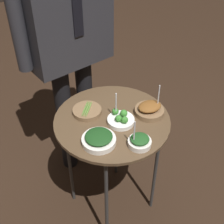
{
  "coord_description": "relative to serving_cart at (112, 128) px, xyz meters",
  "views": [
    {
      "loc": [
        -0.77,
        -0.97,
        1.82
      ],
      "look_at": [
        0.0,
        0.0,
        0.79
      ],
      "focal_mm": 50.0,
      "sensor_mm": 36.0,
      "label": 1
    }
  ],
  "objects": [
    {
      "name": "bowl_asparagus_near_rim",
      "position": [
        -0.07,
        0.13,
        0.08
      ],
      "size": [
        0.16,
        0.16,
        0.03
      ],
      "color": "brown",
      "rests_on": "serving_cart"
    },
    {
      "name": "ground_plane",
      "position": [
        0.0,
        0.0,
        -0.68
      ],
      "size": [
        8.0,
        8.0,
        0.0
      ],
      "primitive_type": "plane",
      "color": "black"
    },
    {
      "name": "serving_cart",
      "position": [
        0.0,
        0.0,
        0.0
      ],
      "size": [
        0.62,
        0.62,
        0.74
      ],
      "color": "brown",
      "rests_on": "ground_plane"
    },
    {
      "name": "waiter_figure",
      "position": [
        0.05,
        0.47,
        0.42
      ],
      "size": [
        0.64,
        0.24,
        1.74
      ],
      "color": "black",
      "rests_on": "ground_plane"
    },
    {
      "name": "bowl_spinach_front_right",
      "position": [
        -0.16,
        -0.1,
        0.09
      ],
      "size": [
        0.17,
        0.17,
        0.05
      ],
      "color": "silver",
      "rests_on": "serving_cart"
    },
    {
      "name": "bowl_spinach_far_rim",
      "position": [
        -0.01,
        -0.23,
        0.09
      ],
      "size": [
        0.11,
        0.11,
        0.16
      ],
      "color": "silver",
      "rests_on": "serving_cart"
    },
    {
      "name": "bowl_broccoli_mid_right",
      "position": [
        0.02,
        -0.05,
        0.08
      ],
      "size": [
        0.14,
        0.14,
        0.17
      ],
      "color": "white",
      "rests_on": "serving_cart"
    },
    {
      "name": "bowl_roast_back_left",
      "position": [
        0.19,
        -0.09,
        0.09
      ],
      "size": [
        0.16,
        0.16,
        0.18
      ],
      "color": "brown",
      "rests_on": "serving_cart"
    }
  ]
}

